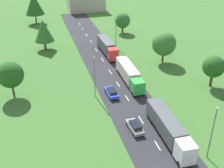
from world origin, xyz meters
name	(u,v)px	position (x,y,z in m)	size (l,w,h in m)	color
road	(129,102)	(0.00, 24.50, 0.03)	(10.00, 140.00, 0.06)	#2B2B30
lane_marking_centre	(135,110)	(0.00, 21.26, 0.07)	(0.16, 120.35, 0.01)	white
truck_lead	(169,128)	(2.31, 12.17, 2.16)	(2.85, 13.85, 3.60)	white
truck_second	(129,74)	(2.61, 32.17, 2.13)	(2.72, 13.23, 3.62)	green
truck_third	(107,47)	(2.23, 49.26, 2.21)	(2.74, 12.44, 3.76)	red
car_second	(135,127)	(-2.12, 15.58, 0.84)	(1.94, 4.45, 1.50)	gray
car_third	(112,92)	(-2.73, 27.71, 0.82)	(1.98, 4.63, 1.43)	blue
lamppost_lead	(212,131)	(6.04, 6.55, 4.96)	(0.36, 0.36, 8.96)	slate
lamppost_second	(94,75)	(-6.00, 28.46, 4.83)	(0.36, 0.36, 8.69)	slate
lamppost_third	(116,32)	(5.81, 52.88, 4.86)	(0.36, 0.36, 8.75)	slate
tree_oak	(214,67)	(19.10, 25.70, 4.66)	(4.73, 4.73, 7.05)	#513823
tree_maple	(164,44)	(14.48, 40.16, 5.01)	(6.03, 6.03, 8.03)	#513823
tree_pine	(43,31)	(-13.71, 57.47, 5.54)	(5.42, 5.42, 8.54)	#513823
tree_elm	(34,4)	(-14.90, 84.36, 7.05)	(6.67, 6.67, 10.73)	#513823
tree_ash	(123,21)	(11.92, 65.63, 4.09)	(4.96, 4.96, 6.59)	#513823
tree_lime	(10,75)	(-21.92, 32.98, 4.95)	(5.29, 5.29, 7.61)	#513823
distant_building	(85,0)	(6.34, 98.85, 4.03)	(14.76, 11.02, 8.07)	#B2A899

